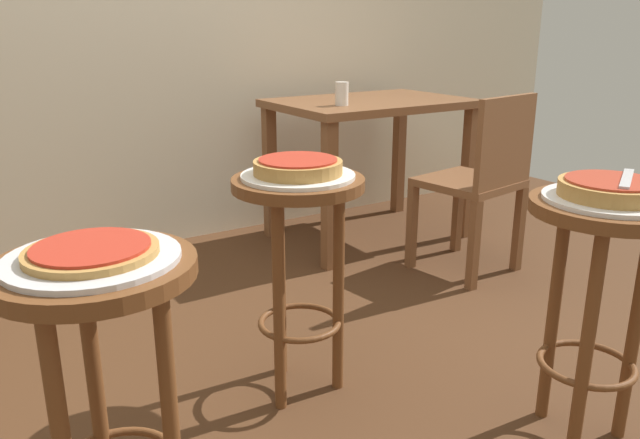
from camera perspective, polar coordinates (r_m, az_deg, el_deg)
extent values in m
plane|color=#4C2D19|center=(2.20, -1.20, -14.10)|extent=(6.00, 6.00, 0.00)
cylinder|color=brown|center=(1.79, 24.64, 0.97)|extent=(0.40, 0.40, 0.03)
cylinder|color=brown|center=(1.98, 20.35, -8.08)|extent=(0.04, 0.04, 0.68)
cylinder|color=brown|center=(1.80, 22.94, -10.93)|extent=(0.04, 0.04, 0.68)
cylinder|color=brown|center=(1.97, 26.58, -8.97)|extent=(0.04, 0.04, 0.68)
torus|color=brown|center=(1.96, 22.94, -11.95)|extent=(0.27, 0.27, 0.02)
cylinder|color=silver|center=(1.79, 24.73, 1.69)|extent=(0.34, 0.34, 0.01)
cylinder|color=#B78442|center=(1.78, 24.84, 2.49)|extent=(0.26, 0.26, 0.04)
cylinder|color=#B23823|center=(1.78, 24.93, 3.21)|extent=(0.23, 0.23, 0.01)
cylinder|color=brown|center=(1.30, -19.80, -4.29)|extent=(0.40, 0.40, 0.03)
cylinder|color=brown|center=(1.57, -19.53, -14.99)|extent=(0.04, 0.04, 0.68)
cylinder|color=brown|center=(1.44, -13.34, -17.62)|extent=(0.04, 0.04, 0.68)
cylinder|color=silver|center=(1.29, -19.90, -3.32)|extent=(0.34, 0.34, 0.01)
cylinder|color=#B78442|center=(1.29, -19.96, -2.76)|extent=(0.26, 0.26, 0.01)
cylinder|color=red|center=(1.29, -20.01, -2.32)|extent=(0.22, 0.22, 0.01)
cylinder|color=brown|center=(1.88, -2.00, 3.27)|extent=(0.40, 0.40, 0.03)
cylinder|color=brown|center=(2.09, -3.63, -5.50)|extent=(0.04, 0.04, 0.68)
cylinder|color=brown|center=(1.90, -3.73, -8.02)|extent=(0.04, 0.04, 0.68)
cylinder|color=brown|center=(2.00, 1.68, -6.61)|extent=(0.04, 0.04, 0.68)
torus|color=brown|center=(2.04, -1.86, -9.28)|extent=(0.27, 0.27, 0.02)
cylinder|color=white|center=(1.87, -2.01, 3.97)|extent=(0.34, 0.34, 0.01)
cylinder|color=#B78442|center=(1.87, -2.01, 4.74)|extent=(0.26, 0.26, 0.04)
cylinder|color=red|center=(1.86, -2.02, 5.43)|extent=(0.23, 0.23, 0.01)
cube|color=brown|center=(3.41, 4.59, 10.44)|extent=(1.01, 0.69, 0.04)
cube|color=brown|center=(2.98, 0.85, 2.03)|extent=(0.06, 0.06, 0.72)
cube|color=brown|center=(3.55, 13.25, 4.07)|extent=(0.06, 0.06, 0.72)
cube|color=brown|center=(3.48, -4.55, 4.21)|extent=(0.06, 0.06, 0.72)
cube|color=brown|center=(3.98, 7.15, 5.80)|extent=(0.06, 0.06, 0.72)
cylinder|color=silver|center=(3.14, 1.98, 11.31)|extent=(0.07, 0.07, 0.11)
cube|color=brown|center=(3.05, 13.27, 3.28)|extent=(0.46, 0.46, 0.04)
cube|color=brown|center=(2.91, 16.44, 6.75)|extent=(0.40, 0.09, 0.40)
cube|color=brown|center=(3.35, 12.34, 0.61)|extent=(0.04, 0.04, 0.42)
cube|color=brown|center=(3.08, 8.31, -0.65)|extent=(0.04, 0.04, 0.42)
cube|color=brown|center=(3.16, 17.54, -0.82)|extent=(0.04, 0.04, 0.42)
cube|color=brown|center=(2.87, 13.74, -2.32)|extent=(0.04, 0.04, 0.42)
cube|color=silver|center=(1.79, 26.01, 3.36)|extent=(0.20, 0.13, 0.01)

